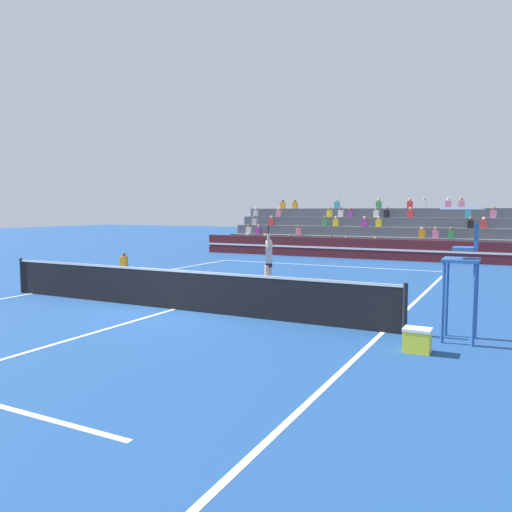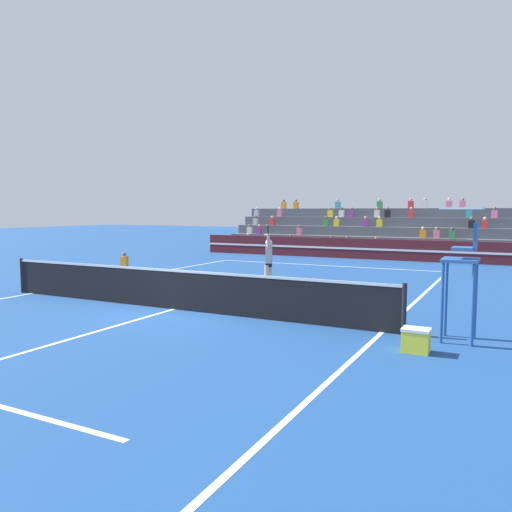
{
  "view_description": "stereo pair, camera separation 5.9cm",
  "coord_description": "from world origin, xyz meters",
  "px_view_note": "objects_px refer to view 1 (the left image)",
  "views": [
    {
      "loc": [
        7.86,
        -10.6,
        2.6
      ],
      "look_at": [
        0.33,
        4.11,
        1.1
      ],
      "focal_mm": 35.0,
      "sensor_mm": 36.0,
      "label": 1
    },
    {
      "loc": [
        7.91,
        -10.57,
        2.6
      ],
      "look_at": [
        0.33,
        4.11,
        1.1
      ],
      "focal_mm": 35.0,
      "sensor_mm": 36.0,
      "label": 2
    }
  ],
  "objects_px": {
    "ball_kid_courtside": "(124,264)",
    "equipment_cooler": "(417,340)",
    "tennis_ball": "(316,281)",
    "umpire_chair": "(464,256)",
    "tennis_player": "(269,262)"
  },
  "relations": [
    {
      "from": "equipment_cooler",
      "to": "tennis_player",
      "type": "bearing_deg",
      "value": 138.36
    },
    {
      "from": "equipment_cooler",
      "to": "tennis_ball",
      "type": "bearing_deg",
      "value": 121.88
    },
    {
      "from": "tennis_ball",
      "to": "equipment_cooler",
      "type": "bearing_deg",
      "value": -58.12
    },
    {
      "from": "ball_kid_courtside",
      "to": "equipment_cooler",
      "type": "xyz_separation_m",
      "value": [
        13.12,
        -6.79,
        -0.1
      ]
    },
    {
      "from": "umpire_chair",
      "to": "tennis_player",
      "type": "distance_m",
      "value": 6.94
    },
    {
      "from": "ball_kid_courtside",
      "to": "umpire_chair",
      "type": "bearing_deg",
      "value": -22.0
    },
    {
      "from": "ball_kid_courtside",
      "to": "tennis_player",
      "type": "relative_size",
      "value": 0.37
    },
    {
      "from": "tennis_player",
      "to": "tennis_ball",
      "type": "distance_m",
      "value": 3.28
    },
    {
      "from": "umpire_chair",
      "to": "ball_kid_courtside",
      "type": "relative_size",
      "value": 3.16
    },
    {
      "from": "ball_kid_courtside",
      "to": "tennis_ball",
      "type": "height_order",
      "value": "ball_kid_courtside"
    },
    {
      "from": "ball_kid_courtside",
      "to": "equipment_cooler",
      "type": "distance_m",
      "value": 14.77
    },
    {
      "from": "ball_kid_courtside",
      "to": "tennis_ball",
      "type": "xyz_separation_m",
      "value": [
        8.25,
        1.04,
        -0.3
      ]
    },
    {
      "from": "ball_kid_courtside",
      "to": "equipment_cooler",
      "type": "bearing_deg",
      "value": -27.35
    },
    {
      "from": "tennis_player",
      "to": "tennis_ball",
      "type": "xyz_separation_m",
      "value": [
        0.44,
        3.11,
        -0.95
      ]
    },
    {
      "from": "umpire_chair",
      "to": "tennis_player",
      "type": "relative_size",
      "value": 1.16
    }
  ]
}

